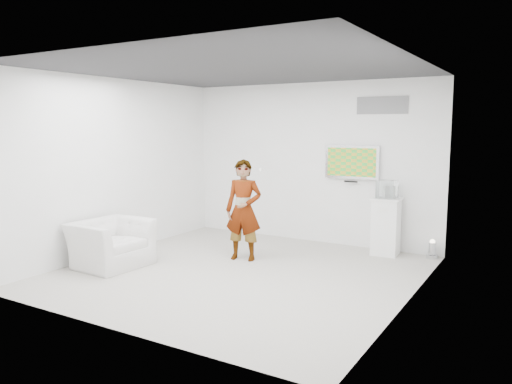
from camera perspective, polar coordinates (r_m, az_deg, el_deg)
room at (r=7.34m, az=-1.94°, el=2.13°), size 5.01×5.01×3.00m
tv at (r=9.16m, az=10.93°, el=3.38°), size 1.00×0.08×0.60m
logo_decal at (r=9.02m, az=14.20°, el=9.59°), size 0.90×0.02×0.30m
person at (r=8.17m, az=-1.43°, el=-2.07°), size 0.68×0.53×1.66m
armchair at (r=8.21m, az=-16.26°, el=-5.66°), size 1.02×1.15×0.72m
pedestal at (r=8.84m, az=14.62°, el=-3.81°), size 0.51×0.51×0.98m
floor_uplight at (r=8.86m, az=19.49°, el=-6.21°), size 0.25×0.25×0.30m
vitrine at (r=8.74m, az=14.76°, el=0.32°), size 0.31×0.31×0.30m
console at (r=8.74m, az=14.75°, el=0.01°), size 0.09×0.16×0.21m
wii_remote at (r=8.16m, az=0.55°, el=2.60°), size 0.09×0.16×0.04m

